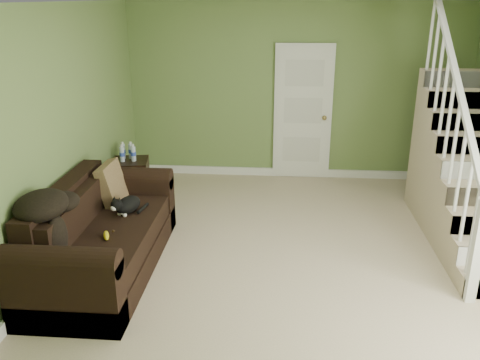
% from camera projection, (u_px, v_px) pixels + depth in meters
% --- Properties ---
extents(floor, '(5.00, 5.50, 0.01)m').
position_uv_depth(floor, '(298.00, 261.00, 5.39)').
color(floor, tan).
rests_on(floor, ground).
extents(ceiling, '(5.00, 5.50, 0.01)m').
position_uv_depth(ceiling, '(310.00, 2.00, 4.51)').
color(ceiling, white).
rests_on(ceiling, wall_back).
extents(wall_back, '(5.00, 0.04, 2.60)m').
position_uv_depth(wall_back, '(297.00, 93.00, 7.53)').
color(wall_back, olive).
rests_on(wall_back, floor).
extents(wall_front, '(5.00, 0.04, 2.60)m').
position_uv_depth(wall_front, '(325.00, 302.00, 2.37)').
color(wall_front, olive).
rests_on(wall_front, floor).
extents(wall_left, '(0.04, 5.50, 2.60)m').
position_uv_depth(wall_left, '(56.00, 138.00, 5.14)').
color(wall_left, olive).
rests_on(wall_left, floor).
extents(baseboard_back, '(5.00, 0.04, 0.12)m').
position_uv_depth(baseboard_back, '(294.00, 172.00, 7.92)').
color(baseboard_back, white).
rests_on(baseboard_back, floor).
extents(baseboard_left, '(0.04, 5.50, 0.12)m').
position_uv_depth(baseboard_left, '(72.00, 247.00, 5.56)').
color(baseboard_left, white).
rests_on(baseboard_left, floor).
extents(door, '(0.86, 0.12, 2.02)m').
position_uv_depth(door, '(303.00, 113.00, 7.58)').
color(door, white).
rests_on(door, floor).
extents(staircase, '(1.00, 2.51, 2.82)m').
position_uv_depth(staircase, '(470.00, 179.00, 5.93)').
color(staircase, tan).
rests_on(staircase, floor).
extents(sofa, '(0.98, 2.26, 0.89)m').
position_uv_depth(sofa, '(100.00, 239.00, 5.13)').
color(sofa, black).
rests_on(sofa, floor).
extents(side_table, '(0.55, 0.55, 0.80)m').
position_uv_depth(side_table, '(131.00, 179.00, 6.92)').
color(side_table, black).
rests_on(side_table, floor).
extents(cat, '(0.31, 0.51, 0.24)m').
position_uv_depth(cat, '(127.00, 205.00, 5.34)').
color(cat, black).
rests_on(cat, sofa).
extents(banana, '(0.12, 0.19, 0.05)m').
position_uv_depth(banana, '(106.00, 235.00, 4.82)').
color(banana, yellow).
rests_on(banana, sofa).
extents(throw_pillow, '(0.24, 0.48, 0.49)m').
position_uv_depth(throw_pillow, '(112.00, 185.00, 5.64)').
color(throw_pillow, '#4A301D').
rests_on(throw_pillow, sofa).
extents(throw_blanket, '(0.50, 0.62, 0.24)m').
position_uv_depth(throw_blanket, '(41.00, 205.00, 4.44)').
color(throw_blanket, black).
rests_on(throw_blanket, sofa).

